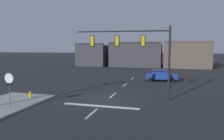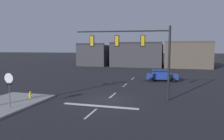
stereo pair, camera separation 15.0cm
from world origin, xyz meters
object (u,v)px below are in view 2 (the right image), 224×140
object	(u,v)px
signal_mast_near_side	(138,48)
car_lot_nearside	(162,75)
fire_hydrant	(30,96)
stop_sign	(9,82)

from	to	relation	value
signal_mast_near_side	car_lot_nearside	size ratio (longest dim) A/B	1.83
car_lot_nearside	fire_hydrant	world-z (taller)	car_lot_nearside
car_lot_nearside	fire_hydrant	size ratio (longest dim) A/B	6.13
signal_mast_near_side	stop_sign	distance (m)	10.87
car_lot_nearside	fire_hydrant	distance (m)	18.07
stop_sign	car_lot_nearside	xyz separation A→B (m)	(10.62, 17.34, -1.29)
stop_sign	fire_hydrant	size ratio (longest dim) A/B	3.77
stop_sign	car_lot_nearside	size ratio (longest dim) A/B	0.62
fire_hydrant	signal_mast_near_side	bearing A→B (deg)	15.28
stop_sign	signal_mast_near_side	bearing A→B (deg)	33.52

